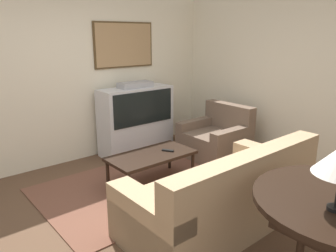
# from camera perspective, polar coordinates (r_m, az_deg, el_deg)

# --- Properties ---
(ground_plane) EXTENTS (12.00, 12.00, 0.00)m
(ground_plane) POSITION_cam_1_polar(r_m,az_deg,el_deg) (3.74, -2.69, -15.18)
(ground_plane) COLOR brown
(wall_back) EXTENTS (12.00, 0.10, 2.70)m
(wall_back) POSITION_cam_1_polar(r_m,az_deg,el_deg) (5.12, -17.52, 8.64)
(wall_back) COLOR beige
(wall_back) RESTS_ON ground_plane
(wall_right) EXTENTS (0.06, 12.00, 2.70)m
(wall_right) POSITION_cam_1_polar(r_m,az_deg,el_deg) (5.26, 20.79, 8.46)
(wall_right) COLOR beige
(wall_right) RESTS_ON ground_plane
(area_rug) EXTENTS (2.51, 1.74, 0.01)m
(area_rug) POSITION_cam_1_polar(r_m,az_deg,el_deg) (4.39, -4.87, -10.18)
(area_rug) COLOR brown
(area_rug) RESTS_ON ground_plane
(tv) EXTENTS (1.24, 0.46, 1.18)m
(tv) POSITION_cam_1_polar(r_m,az_deg,el_deg) (5.45, -5.55, 1.15)
(tv) COLOR silver
(tv) RESTS_ON ground_plane
(couch) EXTENTS (2.08, 0.97, 0.88)m
(couch) POSITION_cam_1_polar(r_m,az_deg,el_deg) (3.49, 9.59, -12.17)
(couch) COLOR tan
(couch) RESTS_ON ground_plane
(armchair) EXTENTS (0.88, 0.93, 0.83)m
(armchair) POSITION_cam_1_polar(r_m,az_deg,el_deg) (5.34, 8.35, -2.39)
(armchair) COLOR brown
(armchair) RESTS_ON ground_plane
(coffee_table) EXTENTS (1.12, 0.58, 0.43)m
(coffee_table) POSITION_cam_1_polar(r_m,az_deg,el_deg) (4.27, -2.91, -5.43)
(coffee_table) COLOR black
(coffee_table) RESTS_ON ground_plane
(remote) EXTENTS (0.12, 0.16, 0.02)m
(remote) POSITION_cam_1_polar(r_m,az_deg,el_deg) (4.35, -0.03, -4.28)
(remote) COLOR black
(remote) RESTS_ON coffee_table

